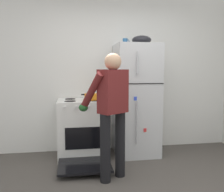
{
  "coord_description": "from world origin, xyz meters",
  "views": [
    {
      "loc": [
        -0.71,
        -2.39,
        1.4
      ],
      "look_at": [
        -0.09,
        1.32,
        1.0
      ],
      "focal_mm": 40.1,
      "sensor_mm": 36.0,
      "label": 1
    }
  ],
  "objects_px": {
    "coffee_mug": "(125,41)",
    "mixing_bowl": "(142,40)",
    "refrigerator": "(136,100)",
    "red_pot": "(92,97)",
    "stove_range": "(82,129)",
    "person_cook": "(111,105)"
  },
  "relations": [
    {
      "from": "red_pot",
      "to": "coffee_mug",
      "type": "xyz_separation_m",
      "value": [
        0.55,
        0.1,
        0.87
      ]
    },
    {
      "from": "refrigerator",
      "to": "mixing_bowl",
      "type": "relative_size",
      "value": 5.81
    },
    {
      "from": "red_pot",
      "to": "coffee_mug",
      "type": "bearing_deg",
      "value": 10.29
    },
    {
      "from": "red_pot",
      "to": "coffee_mug",
      "type": "relative_size",
      "value": 3.05
    },
    {
      "from": "coffee_mug",
      "to": "mixing_bowl",
      "type": "relative_size",
      "value": 0.36
    },
    {
      "from": "person_cook",
      "to": "mixing_bowl",
      "type": "height_order",
      "value": "mixing_bowl"
    },
    {
      "from": "person_cook",
      "to": "red_pot",
      "type": "bearing_deg",
      "value": 101.29
    },
    {
      "from": "coffee_mug",
      "to": "mixing_bowl",
      "type": "distance_m",
      "value": 0.26
    },
    {
      "from": "stove_range",
      "to": "coffee_mug",
      "type": "bearing_deg",
      "value": 5.47
    },
    {
      "from": "person_cook",
      "to": "stove_range",
      "type": "bearing_deg",
      "value": 110.64
    },
    {
      "from": "person_cook",
      "to": "coffee_mug",
      "type": "height_order",
      "value": "coffee_mug"
    },
    {
      "from": "refrigerator",
      "to": "mixing_bowl",
      "type": "xyz_separation_m",
      "value": [
        0.08,
        0.0,
        0.97
      ]
    },
    {
      "from": "stove_range",
      "to": "person_cook",
      "type": "distance_m",
      "value": 1.05
    },
    {
      "from": "stove_range",
      "to": "coffee_mug",
      "type": "height_order",
      "value": "coffee_mug"
    },
    {
      "from": "refrigerator",
      "to": "coffee_mug",
      "type": "bearing_deg",
      "value": 164.17
    },
    {
      "from": "red_pot",
      "to": "coffee_mug",
      "type": "distance_m",
      "value": 1.04
    },
    {
      "from": "refrigerator",
      "to": "coffee_mug",
      "type": "height_order",
      "value": "coffee_mug"
    },
    {
      "from": "refrigerator",
      "to": "stove_range",
      "type": "height_order",
      "value": "refrigerator"
    },
    {
      "from": "mixing_bowl",
      "to": "refrigerator",
      "type": "bearing_deg",
      "value": -179.79
    },
    {
      "from": "stove_range",
      "to": "red_pot",
      "type": "xyz_separation_m",
      "value": [
        0.16,
        -0.03,
        0.53
      ]
    },
    {
      "from": "refrigerator",
      "to": "coffee_mug",
      "type": "relative_size",
      "value": 16.09
    },
    {
      "from": "coffee_mug",
      "to": "red_pot",
      "type": "bearing_deg",
      "value": -169.71
    }
  ]
}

